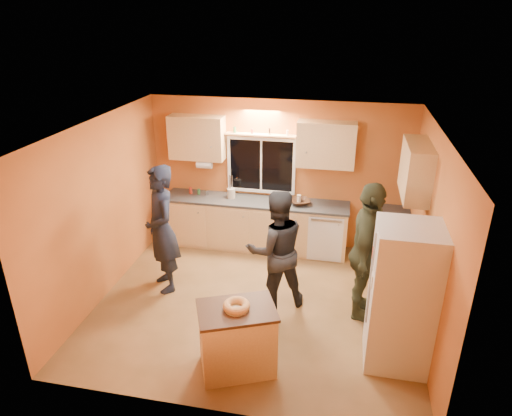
% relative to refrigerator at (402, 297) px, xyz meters
% --- Properties ---
extents(ground, '(4.50, 4.50, 0.00)m').
position_rel_refrigerator_xyz_m(ground, '(-1.89, 0.80, -0.90)').
color(ground, brown).
rests_on(ground, ground).
extents(room_shell, '(4.54, 4.04, 2.61)m').
position_rel_refrigerator_xyz_m(room_shell, '(-1.77, 1.21, 0.72)').
color(room_shell, '#CE7734').
rests_on(room_shell, ground).
extents(back_counter, '(4.23, 0.62, 0.90)m').
position_rel_refrigerator_xyz_m(back_counter, '(-1.88, 2.50, -0.45)').
color(back_counter, tan).
rests_on(back_counter, ground).
extents(right_counter, '(0.62, 1.84, 0.90)m').
position_rel_refrigerator_xyz_m(right_counter, '(0.06, 1.30, -0.45)').
color(right_counter, tan).
rests_on(right_counter, ground).
extents(refrigerator, '(0.72, 0.70, 1.80)m').
position_rel_refrigerator_xyz_m(refrigerator, '(0.00, 0.00, 0.00)').
color(refrigerator, silver).
rests_on(refrigerator, ground).
extents(island, '(1.04, 0.89, 0.85)m').
position_rel_refrigerator_xyz_m(island, '(-1.84, -0.53, -0.47)').
color(island, tan).
rests_on(island, ground).
extents(bundt_pastry, '(0.31, 0.31, 0.09)m').
position_rel_refrigerator_xyz_m(bundt_pastry, '(-1.84, -0.53, -0.00)').
color(bundt_pastry, tan).
rests_on(bundt_pastry, island).
extents(person_left, '(0.80, 0.85, 1.96)m').
position_rel_refrigerator_xyz_m(person_left, '(-3.33, 0.96, 0.08)').
color(person_left, black).
rests_on(person_left, ground).
extents(person_center, '(1.05, 0.96, 1.76)m').
position_rel_refrigerator_xyz_m(person_center, '(-1.61, 0.87, -0.02)').
color(person_center, black).
rests_on(person_center, ground).
extents(person_right, '(0.60, 1.20, 1.97)m').
position_rel_refrigerator_xyz_m(person_right, '(-0.39, 0.84, 0.08)').
color(person_right, '#353924').
rests_on(person_right, ground).
extents(mixing_bowl, '(0.43, 0.43, 0.08)m').
position_rel_refrigerator_xyz_m(mixing_bowl, '(-1.46, 2.49, 0.04)').
color(mixing_bowl, black).
rests_on(mixing_bowl, back_counter).
extents(utensil_crock, '(0.14, 0.14, 0.17)m').
position_rel_refrigerator_xyz_m(utensil_crock, '(-2.68, 2.54, 0.09)').
color(utensil_crock, beige).
rests_on(utensil_crock, back_counter).
extents(potted_plant, '(0.29, 0.25, 0.30)m').
position_rel_refrigerator_xyz_m(potted_plant, '(0.12, 0.50, 0.15)').
color(potted_plant, gray).
rests_on(potted_plant, right_counter).
extents(red_box, '(0.19, 0.17, 0.07)m').
position_rel_refrigerator_xyz_m(red_box, '(0.00, 2.03, 0.04)').
color(red_box, '#B32C1B').
rests_on(red_box, right_counter).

